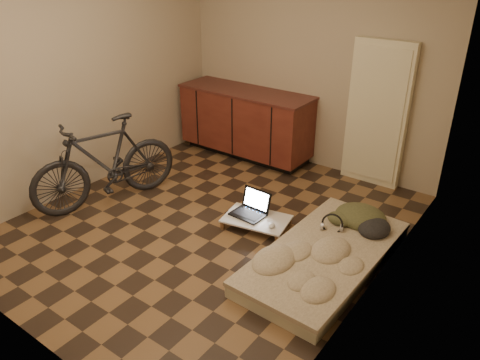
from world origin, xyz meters
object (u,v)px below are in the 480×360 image
Objects in this scene: bicycle at (104,158)px; futon at (325,257)px; laptop at (251,209)px; lap_desk at (256,219)px.

futon is at bearing 26.29° from bicycle.
futon is 5.30× the size of laptop.
laptop is at bearing 38.25° from bicycle.
futon reaches higher than lap_desk.
bicycle reaches higher than laptop.
laptop is (-0.96, 0.20, 0.08)m from futon.
futon is 2.55× the size of lap_desk.
laptop is at bearing 145.14° from lap_desk.
lap_desk is at bearing 171.55° from futon.
lap_desk is (-0.86, 0.16, 0.02)m from futon.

